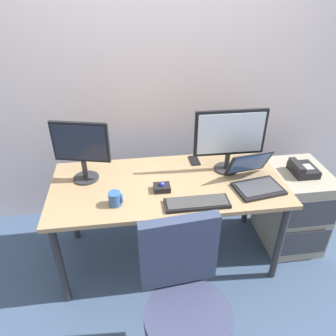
{
  "coord_description": "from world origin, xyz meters",
  "views": [
    {
      "loc": [
        -0.25,
        -1.82,
        1.95
      ],
      "look_at": [
        0.0,
        0.0,
        0.82
      ],
      "focal_mm": 34.14,
      "sensor_mm": 36.0,
      "label": 1
    }
  ],
  "objects_px": {
    "monitor_main": "(230,136)",
    "laptop": "(255,179)",
    "monitor_side": "(81,147)",
    "cell_phone": "(194,160)",
    "coffee_mug": "(115,199)",
    "office_chair": "(185,314)",
    "trackball_mouse": "(162,187)",
    "keyboard": "(197,203)",
    "file_cabinet": "(292,207)",
    "desk_phone": "(303,169)"
  },
  "relations": [
    {
      "from": "monitor_main",
      "to": "laptop",
      "type": "xyz_separation_m",
      "value": [
        0.13,
        -0.22,
        -0.22
      ]
    },
    {
      "from": "monitor_side",
      "to": "cell_phone",
      "type": "relative_size",
      "value": 3.05
    },
    {
      "from": "monitor_main",
      "to": "coffee_mug",
      "type": "relative_size",
      "value": 5.61
    },
    {
      "from": "office_chair",
      "to": "trackball_mouse",
      "type": "xyz_separation_m",
      "value": [
        -0.03,
        0.75,
        0.28
      ]
    },
    {
      "from": "monitor_side",
      "to": "coffee_mug",
      "type": "distance_m",
      "value": 0.44
    },
    {
      "from": "laptop",
      "to": "trackball_mouse",
      "type": "distance_m",
      "value": 0.64
    },
    {
      "from": "keyboard",
      "to": "laptop",
      "type": "xyz_separation_m",
      "value": [
        0.43,
        0.16,
        0.04
      ]
    },
    {
      "from": "laptop",
      "to": "coffee_mug",
      "type": "bearing_deg",
      "value": -174.56
    },
    {
      "from": "trackball_mouse",
      "to": "coffee_mug",
      "type": "xyz_separation_m",
      "value": [
        -0.31,
        -0.12,
        0.02
      ]
    },
    {
      "from": "keyboard",
      "to": "office_chair",
      "type": "bearing_deg",
      "value": -107.23
    },
    {
      "from": "file_cabinet",
      "to": "coffee_mug",
      "type": "height_order",
      "value": "coffee_mug"
    },
    {
      "from": "office_chair",
      "to": "trackball_mouse",
      "type": "bearing_deg",
      "value": 91.93
    },
    {
      "from": "coffee_mug",
      "to": "keyboard",
      "type": "bearing_deg",
      "value": -8.16
    },
    {
      "from": "office_chair",
      "to": "trackball_mouse",
      "type": "distance_m",
      "value": 0.8
    },
    {
      "from": "monitor_main",
      "to": "monitor_side",
      "type": "xyz_separation_m",
      "value": [
        -1.02,
        0.01,
        -0.02
      ]
    },
    {
      "from": "desk_phone",
      "to": "cell_phone",
      "type": "height_order",
      "value": "desk_phone"
    },
    {
      "from": "office_chair",
      "to": "monitor_main",
      "type": "bearing_deg",
      "value": 63.07
    },
    {
      "from": "file_cabinet",
      "to": "office_chair",
      "type": "relative_size",
      "value": 0.7
    },
    {
      "from": "monitor_side",
      "to": "coffee_mug",
      "type": "height_order",
      "value": "monitor_side"
    },
    {
      "from": "monitor_side",
      "to": "desk_phone",
      "type": "bearing_deg",
      "value": -3.49
    },
    {
      "from": "monitor_main",
      "to": "coffee_mug",
      "type": "bearing_deg",
      "value": -159.01
    },
    {
      "from": "monitor_main",
      "to": "laptop",
      "type": "height_order",
      "value": "monitor_main"
    },
    {
      "from": "laptop",
      "to": "desk_phone",
      "type": "bearing_deg",
      "value": 18.08
    },
    {
      "from": "office_chair",
      "to": "keyboard",
      "type": "distance_m",
      "value": 0.65
    },
    {
      "from": "desk_phone",
      "to": "trackball_mouse",
      "type": "height_order",
      "value": "trackball_mouse"
    },
    {
      "from": "office_chair",
      "to": "coffee_mug",
      "type": "height_order",
      "value": "office_chair"
    },
    {
      "from": "desk_phone",
      "to": "coffee_mug",
      "type": "relative_size",
      "value": 2.21
    },
    {
      "from": "desk_phone",
      "to": "trackball_mouse",
      "type": "xyz_separation_m",
      "value": [
        -1.06,
        -0.11,
        0.02
      ]
    },
    {
      "from": "file_cabinet",
      "to": "office_chair",
      "type": "bearing_deg",
      "value": -139.94
    },
    {
      "from": "laptop",
      "to": "cell_phone",
      "type": "bearing_deg",
      "value": 132.03
    },
    {
      "from": "keyboard",
      "to": "monitor_side",
      "type": "bearing_deg",
      "value": 150.86
    },
    {
      "from": "monitor_main",
      "to": "laptop",
      "type": "relative_size",
      "value": 1.37
    },
    {
      "from": "desk_phone",
      "to": "cell_phone",
      "type": "distance_m",
      "value": 0.8
    },
    {
      "from": "laptop",
      "to": "keyboard",
      "type": "bearing_deg",
      "value": -159.56
    },
    {
      "from": "office_chair",
      "to": "desk_phone",
      "type": "bearing_deg",
      "value": 39.75
    },
    {
      "from": "cell_phone",
      "to": "keyboard",
      "type": "bearing_deg",
      "value": -101.74
    },
    {
      "from": "monitor_main",
      "to": "cell_phone",
      "type": "distance_m",
      "value": 0.37
    },
    {
      "from": "coffee_mug",
      "to": "file_cabinet",
      "type": "bearing_deg",
      "value": 10.13
    },
    {
      "from": "keyboard",
      "to": "laptop",
      "type": "relative_size",
      "value": 1.11
    },
    {
      "from": "trackball_mouse",
      "to": "monitor_main",
      "type": "bearing_deg",
      "value": 21.22
    },
    {
      "from": "monitor_main",
      "to": "file_cabinet",
      "type": "bearing_deg",
      "value": -6.54
    },
    {
      "from": "monitor_side",
      "to": "keyboard",
      "type": "height_order",
      "value": "monitor_side"
    },
    {
      "from": "desk_phone",
      "to": "keyboard",
      "type": "bearing_deg",
      "value": -160.73
    },
    {
      "from": "monitor_main",
      "to": "cell_phone",
      "type": "height_order",
      "value": "monitor_main"
    },
    {
      "from": "file_cabinet",
      "to": "monitor_side",
      "type": "distance_m",
      "value": 1.71
    },
    {
      "from": "desk_phone",
      "to": "monitor_side",
      "type": "xyz_separation_m",
      "value": [
        -1.58,
        0.1,
        0.25
      ]
    },
    {
      "from": "desk_phone",
      "to": "laptop",
      "type": "relative_size",
      "value": 0.54
    },
    {
      "from": "file_cabinet",
      "to": "keyboard",
      "type": "bearing_deg",
      "value": -159.94
    },
    {
      "from": "coffee_mug",
      "to": "cell_phone",
      "type": "relative_size",
      "value": 0.64
    },
    {
      "from": "desk_phone",
      "to": "coffee_mug",
      "type": "xyz_separation_m",
      "value": [
        -1.37,
        -0.23,
        0.04
      ]
    }
  ]
}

